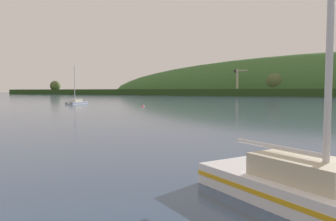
# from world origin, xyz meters

# --- Properties ---
(dockside_crane) EXTENTS (9.89, 8.05, 17.80)m
(dockside_crane) POSITION_xyz_m (-25.17, 223.25, 8.31)
(dockside_crane) COLOR #4C4C51
(dockside_crane) RESTS_ON ground
(sailboat_near_mooring) EXTENTS (2.39, 6.74, 10.69)m
(sailboat_near_mooring) POSITION_xyz_m (-38.08, 72.17, 0.16)
(sailboat_near_mooring) COLOR #ADB2BC
(sailboat_near_mooring) RESTS_ON ground
(sailboat_midwater_white) EXTENTS (7.39, 6.37, 12.15)m
(sailboat_midwater_white) POSITION_xyz_m (14.36, 18.23, 0.32)
(sailboat_midwater_white) COLOR white
(sailboat_midwater_white) RESTS_ON ground
(mooring_buoy_midchannel) EXTENTS (0.68, 0.68, 0.76)m
(mooring_buoy_midchannel) POSITION_xyz_m (-17.00, 68.22, 0.00)
(mooring_buoy_midchannel) COLOR #E06675
(mooring_buoy_midchannel) RESTS_ON ground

